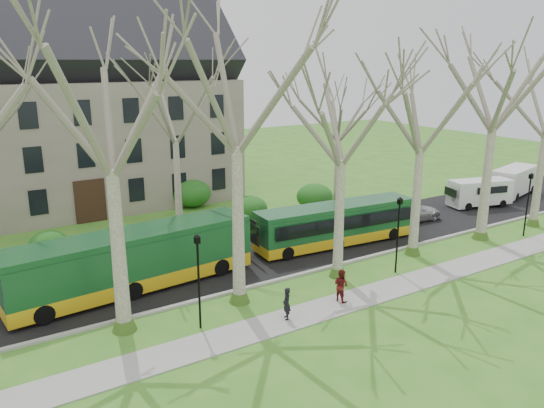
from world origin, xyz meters
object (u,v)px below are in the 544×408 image
at_px(van_b, 514,182).
at_px(pedestrian_a, 287,304).
at_px(sedan, 411,212).
at_px(bus_follow, 336,224).
at_px(van_a, 480,193).
at_px(bus_lead, 134,260).
at_px(pedestrian_b, 341,285).

distance_m(van_b, pedestrian_a, 30.90).
bearing_deg(pedestrian_a, sedan, 133.76).
xyz_separation_m(bus_follow, sedan, (7.96, 1.04, -0.67)).
xyz_separation_m(van_a, van_b, (5.64, 0.73, 0.13)).
relative_size(bus_lead, van_b, 2.26).
height_order(bus_follow, van_b, bus_follow).
distance_m(bus_follow, pedestrian_b, 8.44).
relative_size(pedestrian_a, pedestrian_b, 0.93).
bearing_deg(pedestrian_a, van_a, 126.06).
bearing_deg(van_a, pedestrian_a, -145.86).
bearing_deg(bus_follow, sedan, 12.15).
bearing_deg(bus_lead, pedestrian_a, -60.69).
relative_size(bus_follow, van_a, 2.17).
distance_m(bus_lead, pedestrian_a, 8.52).
relative_size(bus_lead, pedestrian_b, 7.83).
relative_size(sedan, van_a, 0.95).
relative_size(bus_follow, sedan, 2.28).
bearing_deg(van_a, bus_lead, -162.24).
bearing_deg(van_b, pedestrian_b, -176.37).
xyz_separation_m(bus_follow, pedestrian_a, (-8.41, -6.87, -0.61)).
height_order(bus_lead, pedestrian_a, bus_lead).
relative_size(van_b, pedestrian_b, 3.46).
xyz_separation_m(sedan, van_b, (13.31, 0.67, 0.54)).
xyz_separation_m(van_b, pedestrian_a, (-29.68, -8.57, -0.48)).
height_order(bus_lead, van_a, bus_lead).
bearing_deg(pedestrian_a, van_b, 124.10).
xyz_separation_m(bus_follow, van_a, (15.64, 0.98, -0.27)).
height_order(van_b, pedestrian_b, van_b).
bearing_deg(van_b, bus_follow, 170.51).
bearing_deg(pedestrian_b, bus_lead, 40.48).
xyz_separation_m(bus_lead, bus_follow, (13.19, -0.13, -0.23)).
bearing_deg(bus_follow, van_a, 8.32).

